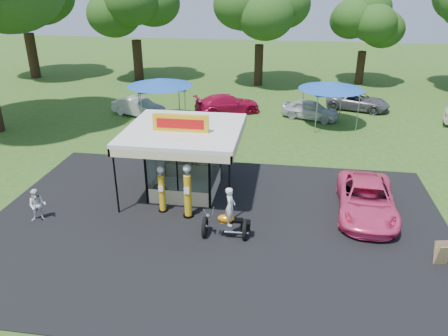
{
  "coord_description": "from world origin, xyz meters",
  "views": [
    {
      "loc": [
        2.84,
        -14.05,
        10.05
      ],
      "look_at": [
        0.08,
        4.0,
        1.88
      ],
      "focal_mm": 35.0,
      "sensor_mm": 36.0,
      "label": 1
    }
  ],
  "objects": [
    {
      "name": "oak_far_b",
      "position": [
        -12.52,
        28.81,
        7.04
      ],
      "size": [
        9.25,
        9.25,
        11.03
      ],
      "color": "black",
      "rests_on": "ground"
    },
    {
      "name": "bg_car_b",
      "position": [
        -1.9,
        18.64,
        0.74
      ],
      "size": [
        5.48,
        4.04,
        1.47
      ],
      "primitive_type": "imported",
      "rotation": [
        0.0,
        0.0,
        2.01
      ],
      "color": "#B40D36",
      "rests_on": "ground"
    },
    {
      "name": "oak_far_c",
      "position": [
        -0.27,
        28.48,
        6.93
      ],
      "size": [
        9.27,
        9.27,
        10.93
      ],
      "color": "black",
      "rests_on": "ground"
    },
    {
      "name": "spare_tires",
      "position": [
        -3.11,
        4.24,
        0.35
      ],
      "size": [
        0.87,
        0.6,
        0.72
      ],
      "rotation": [
        0.0,
        0.0,
        0.15
      ],
      "color": "black",
      "rests_on": "ground"
    },
    {
      "name": "bg_car_c",
      "position": [
        4.48,
        18.15,
        0.72
      ],
      "size": [
        4.53,
        3.04,
        1.43
      ],
      "primitive_type": "imported",
      "rotation": [
        0.0,
        0.0,
        1.22
      ],
      "color": "silver",
      "rests_on": "ground"
    },
    {
      "name": "gas_station_kiosk",
      "position": [
        -2.0,
        4.99,
        1.78
      ],
      "size": [
        5.4,
        5.4,
        4.18
      ],
      "color": "white",
      "rests_on": "ground"
    },
    {
      "name": "a_frame_sign",
      "position": [
        8.85,
        0.57,
        0.46
      ],
      "size": [
        0.54,
        0.55,
        0.91
      ],
      "rotation": [
        0.0,
        0.0,
        0.2
      ],
      "color": "#593819",
      "rests_on": "ground"
    },
    {
      "name": "asphalt_apron",
      "position": [
        0.0,
        2.0,
        0.02
      ],
      "size": [
        20.0,
        14.0,
        0.04
      ],
      "primitive_type": "cube",
      "color": "black",
      "rests_on": "ground"
    },
    {
      "name": "spectator_west",
      "position": [
        -7.77,
        1.28,
        0.77
      ],
      "size": [
        0.88,
        0.77,
        1.53
      ],
      "primitive_type": "imported",
      "rotation": [
        0.0,
        0.0,
        0.29
      ],
      "color": "white",
      "rests_on": "ground"
    },
    {
      "name": "pink_sedan",
      "position": [
        6.57,
        4.04,
        0.74
      ],
      "size": [
        2.79,
        5.47,
        1.48
      ],
      "primitive_type": "imported",
      "rotation": [
        0.0,
        0.0,
        -0.06
      ],
      "color": "#F9437E",
      "rests_on": "ground"
    },
    {
      "name": "bg_car_d",
      "position": [
        8.31,
        21.19,
        0.68
      ],
      "size": [
        5.3,
        3.52,
        1.35
      ],
      "primitive_type": "imported",
      "rotation": [
        0.0,
        0.0,
        1.29
      ],
      "color": "#5E5E60",
      "rests_on": "ground"
    },
    {
      "name": "bg_car_a",
      "position": [
        -8.51,
        16.94,
        0.7
      ],
      "size": [
        4.48,
        2.89,
        1.39
      ],
      "primitive_type": "imported",
      "rotation": [
        0.0,
        0.0,
        1.21
      ],
      "color": "beige",
      "rests_on": "ground"
    },
    {
      "name": "tent_west",
      "position": [
        -6.32,
        15.72,
        2.94
      ],
      "size": [
        4.65,
        4.65,
        3.25
      ],
      "rotation": [
        0.0,
        0.0,
        0.39
      ],
      "color": "gray",
      "rests_on": "ground"
    },
    {
      "name": "motorcycle",
      "position": [
        0.68,
        1.25,
        0.92
      ],
      "size": [
        2.01,
        1.01,
        2.36
      ],
      "rotation": [
        0.0,
        0.0,
        0.05
      ],
      "color": "black",
      "rests_on": "ground"
    },
    {
      "name": "tent_east",
      "position": [
        5.7,
        16.78,
        2.88
      ],
      "size": [
        4.56,
        4.56,
        3.19
      ],
      "rotation": [
        0.0,
        0.0,
        0.3
      ],
      "color": "gray",
      "rests_on": "ground"
    },
    {
      "name": "gas_pump_left",
      "position": [
        -2.59,
        2.89,
        1.09
      ],
      "size": [
        0.42,
        0.42,
        2.27
      ],
      "color": "black",
      "rests_on": "ground"
    },
    {
      "name": "oak_far_d",
      "position": [
        9.56,
        30.48,
        5.6
      ],
      "size": [
        7.38,
        7.38,
        8.79
      ],
      "color": "black",
      "rests_on": "ground"
    },
    {
      "name": "gas_pump_right",
      "position": [
        -1.32,
        2.58,
        1.23
      ],
      "size": [
        0.48,
        0.48,
        2.57
      ],
      "color": "black",
      "rests_on": "ground"
    },
    {
      "name": "kiosk_car",
      "position": [
        -2.0,
        7.2,
        0.48
      ],
      "size": [
        2.82,
        1.13,
        0.96
      ],
      "primitive_type": "imported",
      "rotation": [
        0.0,
        0.0,
        1.57
      ],
      "color": "gold",
      "rests_on": "ground"
    },
    {
      "name": "ground",
      "position": [
        0.0,
        0.0,
        0.0
      ],
      "size": [
        120.0,
        120.0,
        0.0
      ],
      "primitive_type": "plane",
      "color": "#2B5119",
      "rests_on": "ground"
    }
  ]
}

